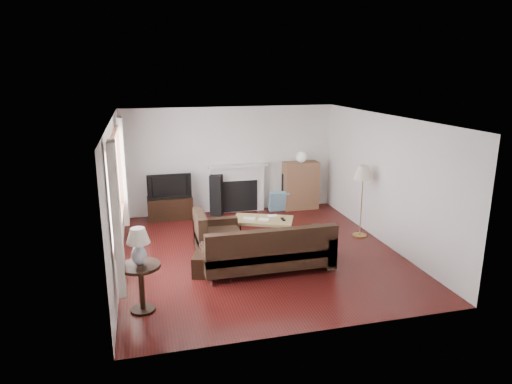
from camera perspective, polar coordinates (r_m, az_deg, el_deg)
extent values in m
cube|color=#481210|center=(8.61, 0.50, -7.60)|extent=(5.10, 5.60, 0.04)
cube|color=white|center=(7.99, 0.54, 9.20)|extent=(5.10, 5.60, 0.04)
cube|color=white|center=(10.83, -3.20, 4.02)|extent=(5.00, 0.04, 2.50)
cube|color=white|center=(5.72, 7.59, -6.23)|extent=(5.00, 0.04, 2.50)
cube|color=white|center=(7.97, -17.15, -0.64)|extent=(0.04, 5.50, 2.50)
cube|color=white|center=(9.15, 15.84, 1.43)|extent=(0.04, 5.50, 2.50)
cube|color=brown|center=(7.70, -17.01, 1.14)|extent=(0.12, 2.74, 1.54)
cube|color=silver|center=(6.27, -16.98, -3.38)|extent=(0.10, 0.35, 2.10)
cube|color=silver|center=(9.21, -16.26, 2.44)|extent=(0.10, 0.35, 2.10)
cube|color=white|center=(10.90, -2.26, 0.47)|extent=(1.40, 0.26, 1.15)
cube|color=black|center=(10.64, -10.68, -1.95)|extent=(1.01, 0.45, 0.51)
imported|color=black|center=(10.50, -10.82, 0.84)|extent=(0.98, 0.13, 0.56)
cube|color=black|center=(10.72, -4.94, -0.35)|extent=(0.37, 0.40, 0.96)
cube|color=black|center=(11.17, 4.08, 0.04)|extent=(0.28, 0.32, 0.86)
cube|color=#8A5E40|center=(11.20, 5.58, 0.82)|extent=(0.84, 0.40, 1.16)
sphere|color=white|center=(11.05, 5.67, 4.38)|extent=(0.26, 0.26, 0.26)
cube|color=black|center=(7.79, 1.40, -7.01)|extent=(2.40, 1.75, 0.78)
cube|color=#A3854E|center=(9.13, 0.85, -4.70)|extent=(1.32, 1.04, 0.46)
cube|color=black|center=(7.72, -6.28, -9.03)|extent=(0.52, 0.52, 0.35)
cube|color=#A27D38|center=(9.45, 13.07, -1.16)|extent=(0.46, 0.46, 1.48)
cube|color=black|center=(6.73, -14.10, -11.54)|extent=(0.56, 0.56, 0.70)
cube|color=silver|center=(6.48, -14.45, -6.66)|extent=(0.33, 0.33, 0.53)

